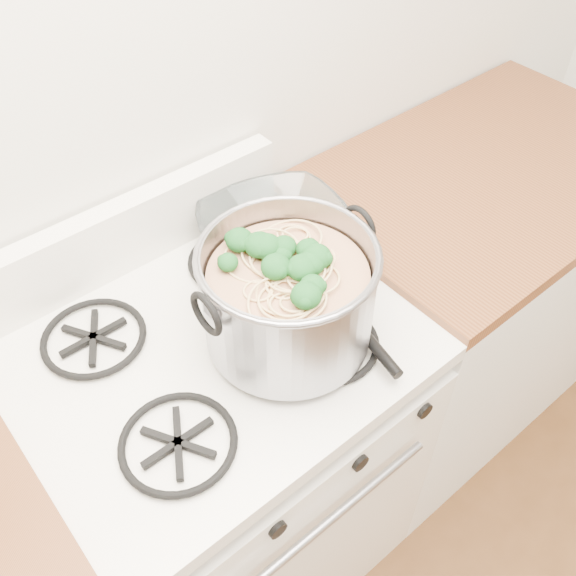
# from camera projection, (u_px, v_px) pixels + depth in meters

# --- Properties ---
(gas_range) EXTENTS (0.76, 0.66, 0.92)m
(gas_range) POSITION_uv_depth(u_px,v_px,m) (228.00, 463.00, 1.58)
(gas_range) COLOR white
(gas_range) RESTS_ON ground
(counter_right) EXTENTS (1.00, 0.65, 0.92)m
(counter_right) POSITION_uv_depth(u_px,v_px,m) (460.00, 291.00, 1.96)
(counter_right) COLOR silver
(counter_right) RESTS_ON ground
(stock_pot) EXTENTS (0.36, 0.33, 0.22)m
(stock_pot) POSITION_uv_depth(u_px,v_px,m) (288.00, 297.00, 1.16)
(stock_pot) COLOR gray
(stock_pot) RESTS_ON gas_range
(spatula) EXTENTS (0.34, 0.36, 0.02)m
(spatula) POSITION_uv_depth(u_px,v_px,m) (325.00, 286.00, 1.31)
(spatula) COLOR black
(spatula) RESTS_ON gas_range
(glass_bowl) EXTENTS (0.16, 0.16, 0.03)m
(glass_bowl) POSITION_uv_depth(u_px,v_px,m) (277.00, 242.00, 1.40)
(glass_bowl) COLOR white
(glass_bowl) RESTS_ON gas_range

